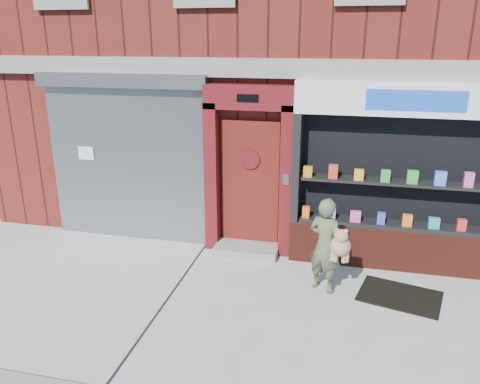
% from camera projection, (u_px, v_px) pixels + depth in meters
% --- Properties ---
extents(ground, '(80.00, 80.00, 0.00)m').
position_uv_depth(ground, '(273.00, 311.00, 6.49)').
color(ground, '#9E9E99').
rests_on(ground, ground).
extents(building, '(12.00, 8.16, 8.00)m').
position_uv_depth(building, '(319.00, 19.00, 10.75)').
color(building, '#5B1A14').
rests_on(building, ground).
extents(shutter_bay, '(3.10, 0.30, 3.04)m').
position_uv_depth(shutter_bay, '(127.00, 148.00, 8.36)').
color(shutter_bay, gray).
rests_on(shutter_bay, ground).
extents(red_door_bay, '(1.52, 0.58, 2.90)m').
position_uv_depth(red_door_bay, '(249.00, 171.00, 7.90)').
color(red_door_bay, '#4D0D12').
rests_on(red_door_bay, ground).
extents(pharmacy_bay, '(3.50, 0.41, 3.00)m').
position_uv_depth(pharmacy_bay, '(403.00, 187.00, 7.35)').
color(pharmacy_bay, '#561E14').
rests_on(pharmacy_bay, ground).
extents(woman, '(0.68, 0.59, 1.45)m').
position_uv_depth(woman, '(327.00, 245.00, 6.81)').
color(woman, '#535F3E').
rests_on(woman, ground).
extents(doormat, '(1.30, 1.05, 0.03)m').
position_uv_depth(doormat, '(400.00, 296.00, 6.85)').
color(doormat, black).
rests_on(doormat, ground).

